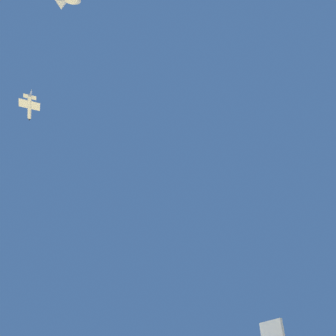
{
  "coord_description": "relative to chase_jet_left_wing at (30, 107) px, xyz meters",
  "views": [
    {
      "loc": [
        -45.7,
        72.69,
        2.26
      ],
      "look_at": [
        -0.36,
        24.91,
        49.0
      ],
      "focal_mm": 34.9,
      "sensor_mm": 36.0,
      "label": 1
    }
  ],
  "objects": [
    {
      "name": "chase_jet_left_wing",
      "position": [
        0.0,
        0.0,
        0.0
      ],
      "size": [
        14.81,
        9.74,
        4.0
      ],
      "rotation": [
        0.0,
        0.0,
        -0.47
      ],
      "color": "silver"
    }
  ]
}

